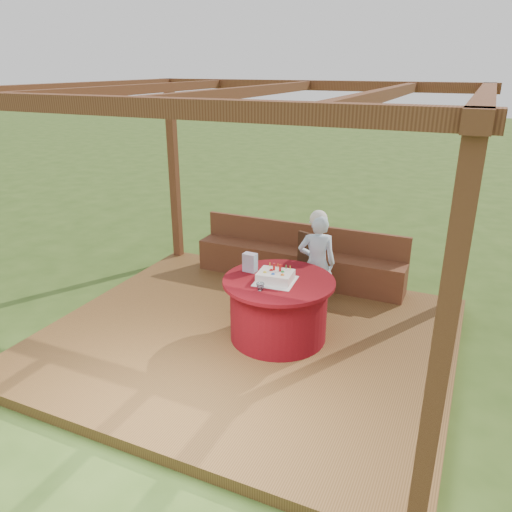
# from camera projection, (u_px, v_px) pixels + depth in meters

# --- Properties ---
(ground) EXTENTS (60.00, 60.00, 0.00)m
(ground) POSITION_uv_depth(u_px,v_px,m) (247.00, 343.00, 5.80)
(ground) COLOR #34501A
(ground) RESTS_ON ground
(deck) EXTENTS (4.50, 4.00, 0.12)m
(deck) POSITION_uv_depth(u_px,v_px,m) (247.00, 339.00, 5.77)
(deck) COLOR brown
(deck) RESTS_ON ground
(pergola) EXTENTS (4.50, 4.00, 2.72)m
(pergola) POSITION_uv_depth(u_px,v_px,m) (246.00, 132.00, 4.93)
(pergola) COLOR brown
(pergola) RESTS_ON deck
(bench) EXTENTS (3.00, 0.42, 0.80)m
(bench) POSITION_uv_depth(u_px,v_px,m) (298.00, 263.00, 7.12)
(bench) COLOR brown
(bench) RESTS_ON deck
(table) EXTENTS (1.24, 1.24, 0.71)m
(table) POSITION_uv_depth(u_px,v_px,m) (278.00, 308.00, 5.58)
(table) COLOR maroon
(table) RESTS_ON deck
(chair) EXTENTS (0.51, 0.51, 0.85)m
(chair) POSITION_uv_depth(u_px,v_px,m) (305.00, 264.00, 6.54)
(chair) COLOR #3A2012
(chair) RESTS_ON deck
(elderly_woman) EXTENTS (0.54, 0.45, 1.31)m
(elderly_woman) POSITION_uv_depth(u_px,v_px,m) (317.00, 262.00, 6.07)
(elderly_woman) COLOR #9FC9EC
(elderly_woman) RESTS_ON deck
(birthday_cake) EXTENTS (0.46, 0.46, 0.19)m
(birthday_cake) POSITION_uv_depth(u_px,v_px,m) (275.00, 277.00, 5.39)
(birthday_cake) COLOR white
(birthday_cake) RESTS_ON table
(gift_bag) EXTENTS (0.16, 0.11, 0.22)m
(gift_bag) POSITION_uv_depth(u_px,v_px,m) (250.00, 262.00, 5.64)
(gift_bag) COLOR #D88BBC
(gift_bag) RESTS_ON table
(drinking_glass) EXTENTS (0.11, 0.11, 0.08)m
(drinking_glass) POSITION_uv_depth(u_px,v_px,m) (260.00, 287.00, 5.18)
(drinking_glass) COLOR white
(drinking_glass) RESTS_ON table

